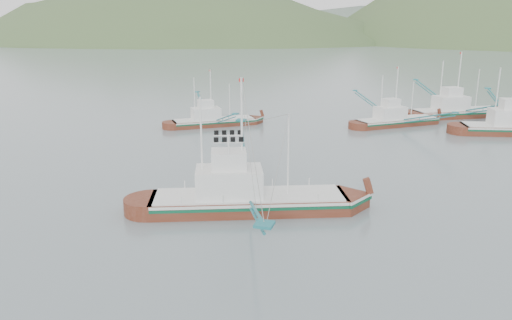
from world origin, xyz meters
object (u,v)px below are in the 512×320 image
(bg_boat_left, at_px, (213,113))
(bg_boat_extra, at_px, (459,103))
(bg_boat_far, at_px, (397,112))
(main_boat, at_px, (247,183))

(bg_boat_left, height_order, bg_boat_extra, bg_boat_extra)
(bg_boat_far, bearing_deg, bg_boat_extra, 8.39)
(main_boat, bearing_deg, bg_boat_far, 54.18)
(bg_boat_far, relative_size, bg_boat_left, 1.03)
(main_boat, distance_m, bg_boat_extra, 55.61)
(bg_boat_left, relative_size, bg_boat_extra, 0.77)
(bg_boat_far, height_order, bg_boat_extra, bg_boat_extra)
(main_boat, relative_size, bg_boat_extra, 1.08)
(bg_boat_far, bearing_deg, bg_boat_left, 158.41)
(bg_boat_left, bearing_deg, bg_boat_far, -18.84)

